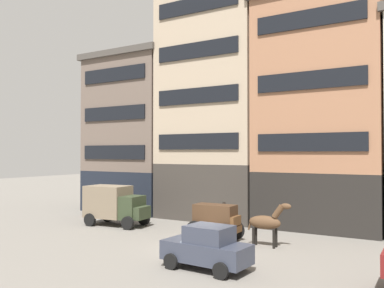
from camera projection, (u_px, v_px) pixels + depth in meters
The scene contains 10 objects.
ground_plane at pixel (202, 250), 20.53m from camera, with size 120.00×120.00×0.00m, color slate.
building_far_left at pixel (134, 132), 34.75m from camera, with size 7.92×5.60×13.12m.
building_center_left at pixel (214, 101), 30.84m from camera, with size 8.10×5.60×17.34m.
building_center_right at pixel (320, 109), 26.76m from camera, with size 8.30×5.60×15.29m.
cargo_wagon at pixel (216, 220), 22.66m from camera, with size 2.93×1.56×1.98m.
draft_horse at pixel (267, 222), 21.14m from camera, with size 2.35×0.63×2.30m.
delivery_truck_far at pixel (115, 204), 27.37m from camera, with size 4.49×2.46×2.62m.
sedan_dark at pixel (207, 247), 17.03m from camera, with size 3.79×2.05×1.83m.
pedestrian_officer at pixel (224, 215), 25.35m from camera, with size 0.49×0.49×1.79m.
fire_hydrant_curbside at pixel (85, 211), 31.25m from camera, with size 0.24×0.24×0.83m.
Camera 1 is at (10.25, -17.92, 4.86)m, focal length 38.40 mm.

